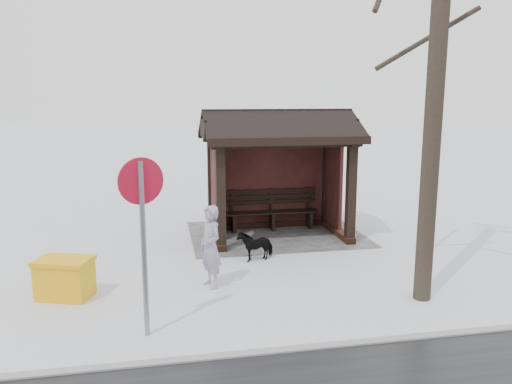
# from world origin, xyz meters

# --- Properties ---
(ground) EXTENTS (120.00, 120.00, 0.00)m
(ground) POSITION_xyz_m (0.00, 0.00, 0.00)
(ground) COLOR silver
(ground) RESTS_ON ground
(kerb) EXTENTS (120.00, 0.15, 0.06)m
(kerb) POSITION_xyz_m (0.00, 5.50, 0.01)
(kerb) COLOR gray
(kerb) RESTS_ON ground
(trampled_patch) EXTENTS (4.20, 3.20, 0.02)m
(trampled_patch) POSITION_xyz_m (0.00, -0.20, 0.01)
(trampled_patch) COLOR gray
(trampled_patch) RESTS_ON ground
(bus_shelter) EXTENTS (3.60, 2.40, 3.09)m
(bus_shelter) POSITION_xyz_m (0.00, -0.16, 2.17)
(bus_shelter) COLOR #3B1E15
(bus_shelter) RESTS_ON ground
(pedestrian) EXTENTS (0.54, 0.64, 1.49)m
(pedestrian) POSITION_xyz_m (1.95, 2.98, 0.75)
(pedestrian) COLOR #958DA6
(pedestrian) RESTS_ON ground
(dog) EXTENTS (0.81, 0.54, 0.62)m
(dog) POSITION_xyz_m (0.87, 1.62, 0.31)
(dog) COLOR black
(dog) RESTS_ON ground
(grit_bin) EXTENTS (1.05, 0.87, 0.69)m
(grit_bin) POSITION_xyz_m (4.43, 3.00, 0.35)
(grit_bin) COLOR #F0A90E
(grit_bin) RESTS_ON ground
(road_sign) EXTENTS (0.61, 0.29, 2.56)m
(road_sign) POSITION_xyz_m (3.04, 4.64, 1.83)
(road_sign) COLOR gray
(road_sign) RESTS_ON ground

